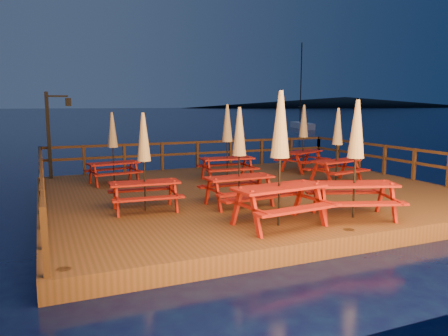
# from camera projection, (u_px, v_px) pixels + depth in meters

# --- Properties ---
(ground) EXTENTS (500.00, 500.00, 0.00)m
(ground) POSITION_uv_depth(u_px,v_px,m) (250.00, 202.00, 13.35)
(ground) COLOR black
(ground) RESTS_ON ground
(deck) EXTENTS (12.00, 10.00, 0.40)m
(deck) POSITION_uv_depth(u_px,v_px,m) (251.00, 196.00, 13.32)
(deck) COLOR #4F3519
(deck) RESTS_ON ground
(deck_piles) EXTENTS (11.44, 9.44, 1.40)m
(deck_piles) POSITION_uv_depth(u_px,v_px,m) (250.00, 212.00, 13.39)
(deck_piles) COLOR #3B1F12
(deck_piles) RESTS_ON ground
(railing) EXTENTS (11.80, 9.75, 1.10)m
(railing) POSITION_uv_depth(u_px,v_px,m) (228.00, 158.00, 14.80)
(railing) COLOR #3B1F12
(railing) RESTS_ON deck
(lamp_post) EXTENTS (0.85, 0.18, 3.00)m
(lamp_post) POSITION_uv_depth(u_px,v_px,m) (53.00, 127.00, 15.09)
(lamp_post) COLOR black
(lamp_post) RESTS_ON deck
(headland_right) EXTENTS (230.40, 86.40, 7.00)m
(headland_right) POSITION_uv_depth(u_px,v_px,m) (345.00, 102.00, 293.60)
(headland_right) COLOR black
(headland_right) RESTS_ON ground
(sailboat) EXTENTS (3.20, 6.92, 10.23)m
(sailboat) POSITION_uv_depth(u_px,v_px,m) (302.00, 126.00, 52.13)
(sailboat) COLOR white
(sailboat) RESTS_ON ground
(picnic_table_0) EXTENTS (1.81, 1.51, 2.51)m
(picnic_table_0) POSITION_uv_depth(u_px,v_px,m) (239.00, 155.00, 11.08)
(picnic_table_0) COLOR maroon
(picnic_table_0) RESTS_ON deck
(picnic_table_1) EXTENTS (2.29, 2.08, 2.69)m
(picnic_table_1) POSITION_uv_depth(u_px,v_px,m) (355.00, 157.00, 9.85)
(picnic_table_1) COLOR maroon
(picnic_table_1) RESTS_ON deck
(picnic_table_2) EXTENTS (2.23, 2.07, 2.55)m
(picnic_table_2) POSITION_uv_depth(u_px,v_px,m) (303.00, 137.00, 16.78)
(picnic_table_2) COLOR maroon
(picnic_table_2) RESTS_ON deck
(picnic_table_3) EXTENTS (1.87, 1.57, 2.57)m
(picnic_table_3) POSITION_uv_depth(u_px,v_px,m) (227.00, 141.00, 14.75)
(picnic_table_3) COLOR maroon
(picnic_table_3) RESTS_ON deck
(picnic_table_4) EXTENTS (1.96, 1.73, 2.45)m
(picnic_table_4) POSITION_uv_depth(u_px,v_px,m) (337.00, 144.00, 14.33)
(picnic_table_4) COLOR maroon
(picnic_table_4) RESTS_ON deck
(picnic_table_5) EXTENTS (2.19, 1.87, 2.88)m
(picnic_table_5) POSITION_uv_depth(u_px,v_px,m) (280.00, 157.00, 9.19)
(picnic_table_5) COLOR maroon
(picnic_table_5) RESTS_ON deck
(picnic_table_6) EXTENTS (1.81, 1.58, 2.32)m
(picnic_table_6) POSITION_uv_depth(u_px,v_px,m) (113.00, 147.00, 14.14)
(picnic_table_6) COLOR maroon
(picnic_table_6) RESTS_ON deck
(picnic_table_7) EXTENTS (1.75, 1.48, 2.39)m
(picnic_table_7) POSITION_uv_depth(u_px,v_px,m) (144.00, 160.00, 10.53)
(picnic_table_7) COLOR maroon
(picnic_table_7) RESTS_ON deck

